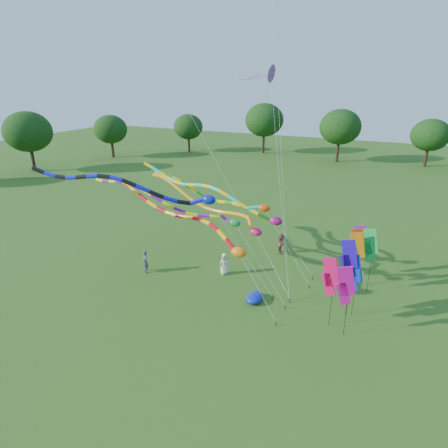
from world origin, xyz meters
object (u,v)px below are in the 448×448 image
at_px(person_b, 145,262).
at_px(person_c, 282,244).
at_px(tube_kite_red, 189,221).
at_px(person_a, 224,264).
at_px(blue_nylon_heap, 264,301).
at_px(tube_kite_orange, 212,206).

relative_size(person_b, person_c, 1.06).
bearing_deg(tube_kite_red, person_a, 61.85).
height_order(blue_nylon_heap, person_c, person_c).
relative_size(blue_nylon_heap, person_c, 0.68).
height_order(tube_kite_orange, blue_nylon_heap, tube_kite_orange).
bearing_deg(person_a, blue_nylon_heap, -75.94).
height_order(person_b, person_c, person_b).
bearing_deg(person_b, person_c, 75.52).
bearing_deg(person_c, tube_kite_red, 135.83).
distance_m(person_b, person_c, 11.53).
height_order(blue_nylon_heap, person_b, person_b).
relative_size(person_a, person_c, 1.01).
distance_m(tube_kite_red, person_b, 5.27).
distance_m(tube_kite_red, blue_nylon_heap, 7.58).
height_order(tube_kite_red, blue_nylon_heap, tube_kite_red).
bearing_deg(person_b, tube_kite_red, 41.64).
xyz_separation_m(tube_kite_red, tube_kite_orange, (0.31, 2.95, 0.23)).
relative_size(tube_kite_red, person_b, 8.38).
xyz_separation_m(tube_kite_orange, person_a, (1.64, -1.17, -4.02)).
distance_m(tube_kite_red, person_c, 9.49).
bearing_deg(tube_kite_orange, blue_nylon_heap, -10.87).
bearing_deg(person_c, person_a, 141.88).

